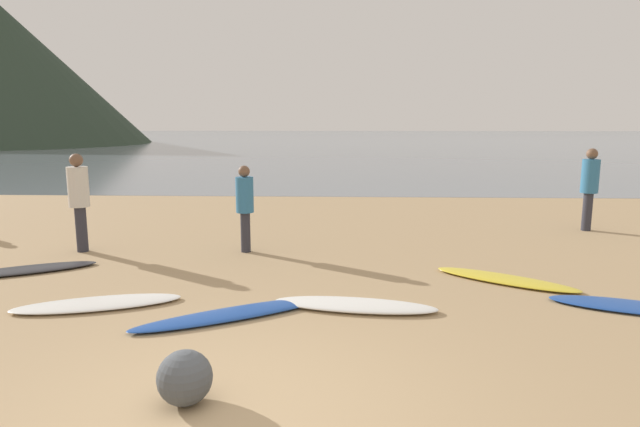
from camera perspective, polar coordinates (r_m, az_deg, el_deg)
ground_plane at (r=14.20m, az=-1.49°, el=-0.26°), size 120.00×120.00×0.20m
ocean_water at (r=66.89m, az=1.52°, el=7.84°), size 140.00×100.00×0.01m
surfboard_2 at (r=9.86m, az=-28.78°, el=-5.25°), size 2.13×1.48×0.08m
surfboard_3 at (r=7.69m, az=-22.44°, el=-8.79°), size 2.18×1.20×0.08m
surfboard_4 at (r=6.86m, az=-9.13°, el=-10.41°), size 2.43×1.66×0.08m
surfboard_5 at (r=7.06m, az=3.72°, el=-9.63°), size 2.17×0.85×0.10m
surfboard_6 at (r=8.62m, az=18.99°, el=-6.59°), size 2.08×1.61×0.07m
surfboard_7 at (r=8.09m, az=29.87°, el=-8.50°), size 2.00×1.17×0.07m
person_0 at (r=13.08m, az=26.62°, el=2.95°), size 0.36×0.36×1.80m
person_2 at (r=10.73m, az=-24.15°, el=1.85°), size 0.36×0.36×1.80m
person_3 at (r=9.88m, az=-7.96°, el=1.27°), size 0.32×0.32×1.59m
beach_rock_near at (r=4.93m, az=-14.11°, el=-16.48°), size 0.47×0.47×0.47m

